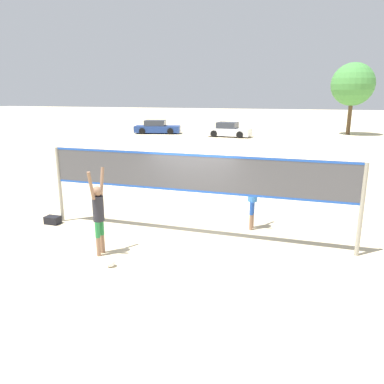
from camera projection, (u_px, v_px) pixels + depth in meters
ground_plane at (192, 236)px, 10.84m from camera, size 200.00×200.00×0.00m
volleyball_net at (192, 178)px, 10.41m from camera, size 8.91×0.11×2.40m
player_spiker at (98, 210)px, 9.31m from camera, size 0.28×0.72×2.22m
player_blocker at (253, 193)px, 11.14m from camera, size 0.28×0.71×2.14m
volleyball at (110, 263)px, 8.88m from camera, size 0.22×0.22×0.22m
gear_bag at (53, 220)px, 11.84m from camera, size 0.46×0.31×0.24m
parked_car_near at (157, 128)px, 39.25m from camera, size 5.03×2.98×1.39m
parked_car_mid at (229, 130)px, 36.12m from camera, size 4.24×2.11×1.40m
tree_left_cluster at (353, 85)px, 36.98m from camera, size 4.18×4.18×7.05m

